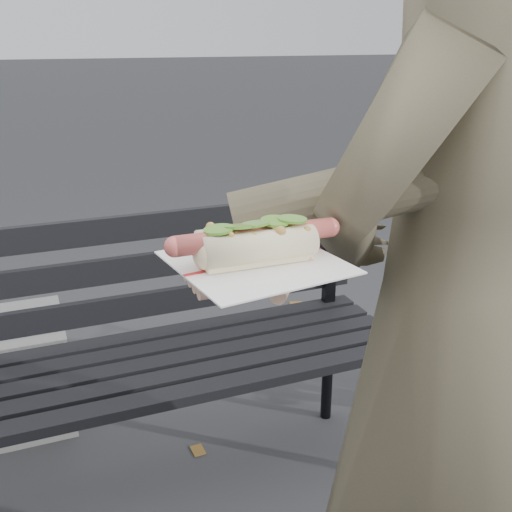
{
  "coord_description": "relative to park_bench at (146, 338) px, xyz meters",
  "views": [
    {
      "loc": [
        -0.37,
        -0.59,
        1.38
      ],
      "look_at": [
        -0.12,
        0.04,
        1.13
      ],
      "focal_mm": 42.0,
      "sensor_mm": 36.0,
      "label": 1
    }
  ],
  "objects": [
    {
      "name": "held_hotdog",
      "position": [
        0.16,
        -0.91,
        0.64
      ],
      "size": [
        0.63,
        0.31,
        0.2
      ],
      "color": "brown"
    },
    {
      "name": "park_bench",
      "position": [
        0.0,
        0.0,
        0.0
      ],
      "size": [
        1.5,
        0.44,
        0.88
      ],
      "color": "black",
      "rests_on": "ground"
    },
    {
      "name": "person",
      "position": [
        0.37,
        -0.87,
        0.38
      ],
      "size": [
        0.76,
        0.62,
        1.8
      ],
      "primitive_type": "imported",
      "rotation": [
        0.0,
        0.0,
        3.47
      ],
      "color": "brown",
      "rests_on": "ground"
    }
  ]
}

